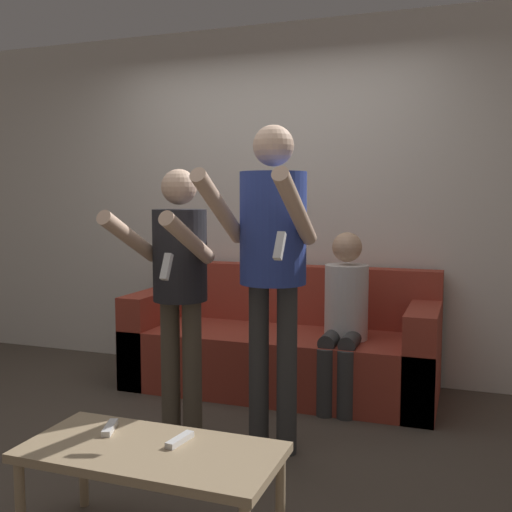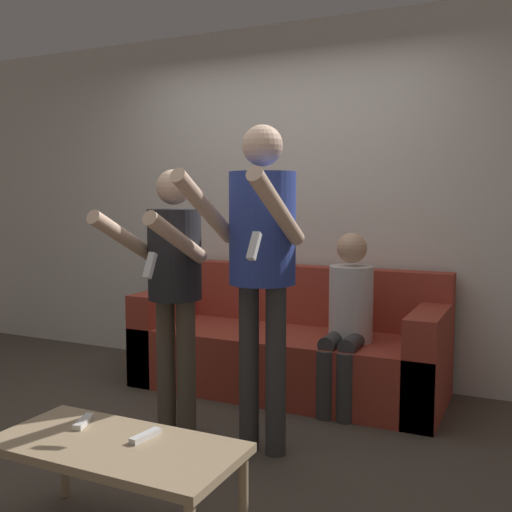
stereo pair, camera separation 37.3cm
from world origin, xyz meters
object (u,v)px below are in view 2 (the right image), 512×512
object	(u,v)px
person_seated	(348,313)
coffee_table	(116,453)
person_standing_right	(261,248)
remote_near	(145,436)
couch	(288,349)
person_standing_left	(173,274)
remote_far	(84,422)

from	to	relation	value
person_seated	coffee_table	world-z (taller)	person_seated
person_standing_right	remote_near	distance (m)	1.17
couch	person_standing_left	world-z (taller)	person_standing_left
person_seated	remote_near	bearing A→B (deg)	-98.96
coffee_table	remote_near	size ratio (longest dim) A/B	6.54
person_standing_right	person_seated	size ratio (longest dim) A/B	1.53
person_standing_left	remote_near	bearing A→B (deg)	-63.04
person_seated	remote_far	world-z (taller)	person_seated
remote_near	person_seated	bearing A→B (deg)	81.04
couch	remote_far	distance (m)	2.00
remote_near	person_standing_left	bearing A→B (deg)	116.96
remote_near	remote_far	size ratio (longest dim) A/B	1.00
person_standing_left	remote_near	size ratio (longest dim) A/B	10.02
person_seated	remote_near	distance (m)	1.86
person_standing_right	person_seated	distance (m)	1.03
couch	remote_far	size ratio (longest dim) A/B	14.25
person_standing_left	remote_far	world-z (taller)	person_standing_left
couch	person_seated	bearing A→B (deg)	-20.16
person_seated	remote_far	bearing A→B (deg)	-108.85
person_standing_left	person_standing_right	size ratio (longest dim) A/B	0.88
person_seated	remote_near	world-z (taller)	person_seated
person_seated	remote_near	size ratio (longest dim) A/B	7.50
person_standing_left	coffee_table	distance (m)	1.24
person_standing_left	remote_far	xyz separation A→B (m)	(0.15, -0.92, -0.52)
couch	coffee_table	distance (m)	2.09
person_standing_left	remote_near	xyz separation A→B (m)	(0.48, -0.94, -0.52)
person_standing_left	person_seated	world-z (taller)	person_standing_left
remote_near	remote_far	xyz separation A→B (m)	(-0.33, 0.01, 0.00)
person_standing_left	person_seated	size ratio (longest dim) A/B	1.34
person_standing_left	person_standing_right	world-z (taller)	person_standing_right
person_standing_right	remote_near	bearing A→B (deg)	-94.46
remote_far	person_seated	bearing A→B (deg)	71.15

